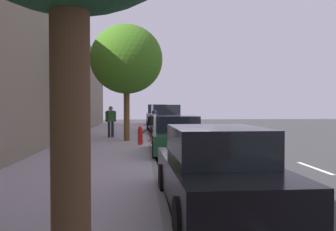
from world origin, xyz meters
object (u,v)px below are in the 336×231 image
parked_sedan_black_far (217,171)px  parked_pickup_dark_blue_second (164,120)px  street_tree_near_cyclist (127,59)px  pedestrian_on_phone (111,120)px  parked_suv_silver_nearest (158,115)px  cyclist_with_backpack (154,123)px  fire_hydrant (140,135)px  bicycle_at_curb (159,137)px  parked_sedan_green_mid (177,136)px

parked_sedan_black_far → parked_pickup_dark_blue_second: bearing=-90.6°
street_tree_near_cyclist → pedestrian_on_phone: bearing=-65.1°
parked_suv_silver_nearest → street_tree_near_cyclist: size_ratio=0.83×
parked_sedan_black_far → cyclist_with_backpack: cyclist_with_backpack is taller
parked_sedan_black_far → street_tree_near_cyclist: 12.54m
fire_hydrant → parked_suv_silver_nearest: bearing=-95.2°
parked_pickup_dark_blue_second → parked_suv_silver_nearest: bearing=-89.9°
parked_suv_silver_nearest → fire_hydrant: bearing=84.8°
parked_sedan_black_far → fire_hydrant: bearing=-82.2°
pedestrian_on_phone → parked_suv_silver_nearest: bearing=-103.8°
cyclist_with_backpack → bicycle_at_curb: bearing=117.0°
parked_pickup_dark_blue_second → bicycle_at_curb: parked_pickup_dark_blue_second is taller
parked_suv_silver_nearest → cyclist_with_backpack: size_ratio=2.83×
parked_sedan_black_far → cyclist_with_backpack: size_ratio=2.63×
bicycle_at_curb → pedestrian_on_phone: (2.54, -2.74, 0.73)m
cyclist_with_backpack → street_tree_near_cyclist: (1.35, -0.23, 3.16)m
parked_suv_silver_nearest → street_tree_near_cyclist: (2.24, 15.07, 3.16)m
parked_pickup_dark_blue_second → cyclist_with_backpack: bearing=81.9°
parked_sedan_black_far → street_tree_near_cyclist: bearing=-80.2°
parked_suv_silver_nearest → parked_pickup_dark_blue_second: parked_suv_silver_nearest is taller
parked_sedan_black_far → street_tree_near_cyclist: size_ratio=0.77×
parked_sedan_black_far → bicycle_at_curb: bearing=-87.6°
bicycle_at_curb → fire_hydrant: (0.89, 1.29, 0.18)m
fire_hydrant → parked_sedan_black_far: bearing=97.8°
pedestrian_on_phone → parked_pickup_dark_blue_second: bearing=-129.0°
parked_pickup_dark_blue_second → fire_hydrant: 8.16m
parked_suv_silver_nearest → parked_sedan_green_mid: bearing=89.4°
parked_pickup_dark_blue_second → pedestrian_on_phone: bearing=51.0°
pedestrian_on_phone → cyclist_with_backpack: bearing=135.1°
parked_suv_silver_nearest → parked_pickup_dark_blue_second: bearing=90.1°
parked_sedan_green_mid → fire_hydrant: (1.37, -2.67, -0.18)m
bicycle_at_curb → parked_pickup_dark_blue_second: bearing=-95.7°
parked_sedan_green_mid → cyclist_with_backpack: (0.70, -4.40, 0.28)m
street_tree_near_cyclist → cyclist_with_backpack: bearing=170.4°
parked_sedan_black_far → parked_sedan_green_mid: bearing=-90.0°
street_tree_near_cyclist → parked_pickup_dark_blue_second: bearing=-110.4°
pedestrian_on_phone → parked_sedan_black_far: bearing=102.2°
street_tree_near_cyclist → fire_hydrant: 4.17m
parked_suv_silver_nearest → pedestrian_on_phone: parked_suv_silver_nearest is taller
fire_hydrant → street_tree_near_cyclist: bearing=-70.8°
street_tree_near_cyclist → parked_sedan_black_far: bearing=99.8°
parked_sedan_green_mid → bicycle_at_curb: bearing=-83.2°
parked_pickup_dark_blue_second → street_tree_near_cyclist: bearing=69.6°
bicycle_at_curb → street_tree_near_cyclist: (1.57, -0.67, 3.80)m
parked_suv_silver_nearest → fire_hydrant: (1.56, 17.03, -0.46)m
parked_sedan_black_far → bicycle_at_curb: (0.47, -11.22, -0.36)m
parked_sedan_green_mid → bicycle_at_curb: 4.00m
street_tree_near_cyclist → pedestrian_on_phone: street_tree_near_cyclist is taller
street_tree_near_cyclist → parked_suv_silver_nearest: bearing=-98.5°
parked_sedan_black_far → bicycle_at_curb: 11.23m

